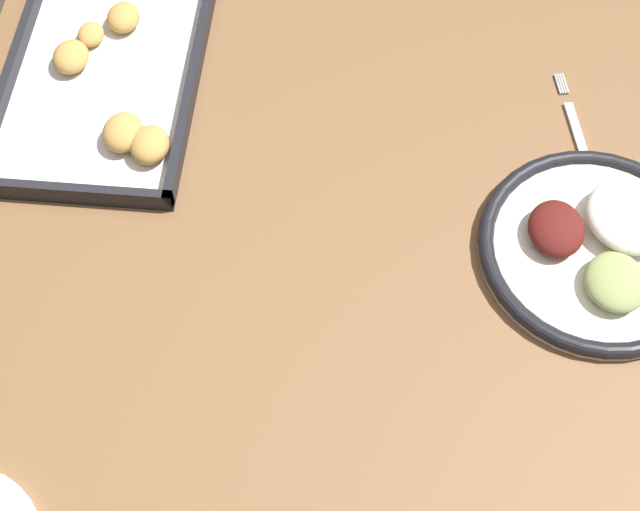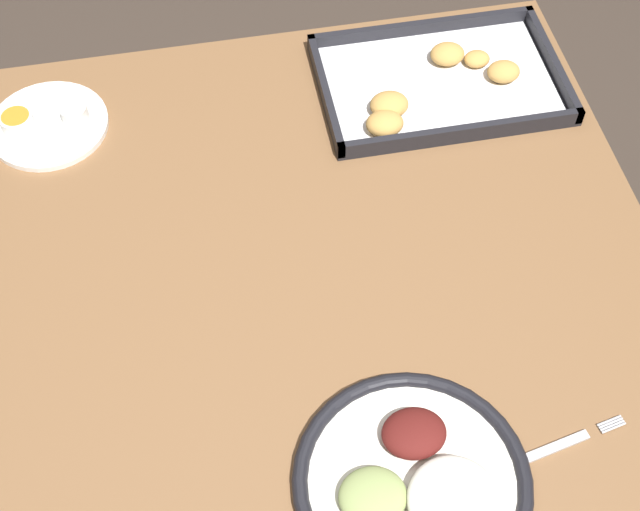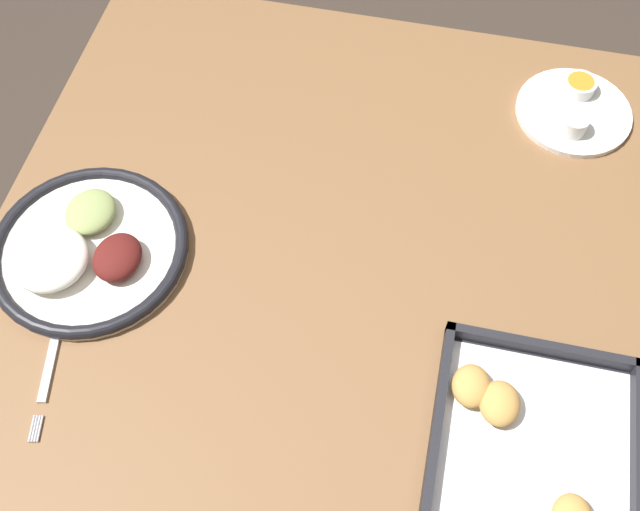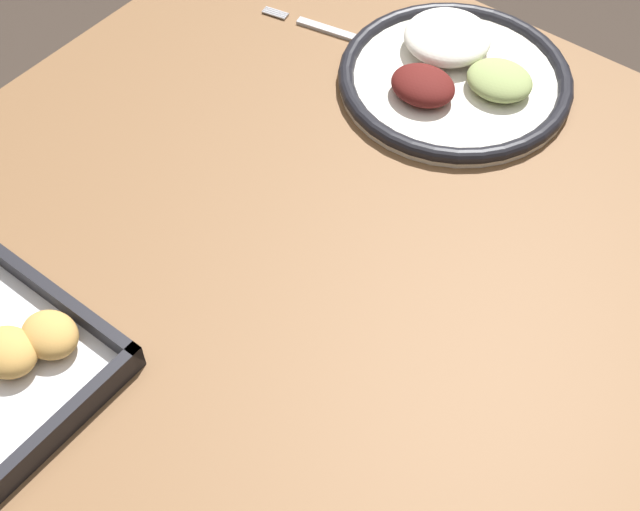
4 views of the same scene
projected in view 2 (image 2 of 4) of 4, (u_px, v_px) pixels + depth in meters
ground_plane at (310, 462)px, 1.85m from camera, size 8.00×8.00×0.00m
dining_table at (306, 307)px, 1.35m from camera, size 1.03×1.00×0.71m
dinner_plate at (416, 482)px, 1.07m from camera, size 0.29×0.29×0.05m
fork at (545, 451)px, 1.11m from camera, size 0.20×0.05×0.00m
saucer_plate at (47, 123)px, 1.42m from camera, size 0.19×0.19×0.04m
baking_tray at (438, 83)px, 1.47m from camera, size 0.40×0.26×0.04m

